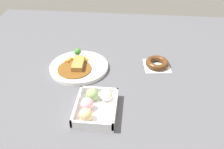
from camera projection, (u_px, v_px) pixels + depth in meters
ground_plane at (105, 83)px, 1.14m from camera, size 1.60×1.60×0.00m
curry_plate at (79, 66)px, 1.22m from camera, size 0.28×0.28×0.07m
donut_box at (95, 106)px, 0.98m from camera, size 0.20×0.16×0.06m
chocolate_ring_donut at (157, 63)px, 1.24m from camera, size 0.14×0.14×0.03m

